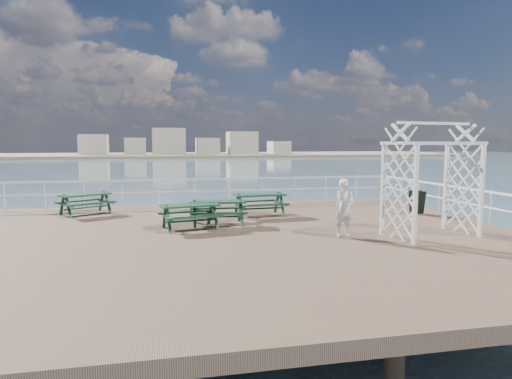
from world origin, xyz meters
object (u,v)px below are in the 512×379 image
object	(u,v)px
picnic_table_b	(259,200)
picnic_table_d	(218,207)
person	(345,208)
trellis_arbor	(432,186)
picnic_table_c	(190,211)
picnic_table_a	(85,199)

from	to	relation	value
picnic_table_b	picnic_table_d	size ratio (longest dim) A/B	1.04
picnic_table_b	person	world-z (taller)	person
picnic_table_d	trellis_arbor	bearing A→B (deg)	-24.98
picnic_table_d	person	xyz separation A→B (m)	(3.22, -2.63, 0.26)
person	trellis_arbor	bearing A→B (deg)	-17.85
picnic_table_c	person	xyz separation A→B (m)	(4.14, -2.10, 0.27)
picnic_table_b	trellis_arbor	size ratio (longest dim) A/B	0.61
trellis_arbor	picnic_table_b	bearing A→B (deg)	120.01
trellis_arbor	picnic_table_c	bearing A→B (deg)	147.64
person	picnic_table_d	bearing A→B (deg)	133.59
picnic_table_a	picnic_table_d	distance (m)	5.42
trellis_arbor	person	world-z (taller)	trellis_arbor
picnic_table_d	person	distance (m)	4.17
picnic_table_c	picnic_table_d	size ratio (longest dim) A/B	1.06
picnic_table_a	picnic_table_d	size ratio (longest dim) A/B	1.20
picnic_table_c	picnic_table_d	bearing A→B (deg)	19.21
trellis_arbor	picnic_table_a	bearing A→B (deg)	137.60
picnic_table_b	picnic_table_d	bearing A→B (deg)	-144.26
picnic_table_a	picnic_table_c	world-z (taller)	picnic_table_a
picnic_table_a	picnic_table_d	bearing A→B (deg)	-64.78
picnic_table_c	trellis_arbor	bearing A→B (deg)	-32.11
picnic_table_d	person	bearing A→B (deg)	-35.47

